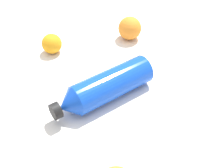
{
  "coord_description": "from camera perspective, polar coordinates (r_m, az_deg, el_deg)",
  "views": [
    {
      "loc": [
        -0.39,
        0.33,
        0.53
      ],
      "look_at": [
        -0.0,
        -0.04,
        0.04
      ],
      "focal_mm": 44.45,
      "sensor_mm": 36.0,
      "label": 1
    }
  ],
  "objects": [
    {
      "name": "ground_plane",
      "position": [
        0.73,
        -2.44,
        -3.81
      ],
      "size": [
        2.4,
        2.4,
        0.0
      ],
      "primitive_type": "plane",
      "color": "silver"
    },
    {
      "name": "water_bottle",
      "position": [
        0.72,
        -1.59,
        -0.76
      ],
      "size": [
        0.12,
        0.29,
        0.08
      ],
      "rotation": [
        0.0,
        0.0,
        1.43
      ],
      "color": "blue",
      "rests_on": "ground_plane"
    },
    {
      "name": "orange_0",
      "position": [
        0.96,
        3.68,
        11.37
      ],
      "size": [
        0.08,
        0.08,
        0.08
      ],
      "primitive_type": "sphere",
      "color": "orange",
      "rests_on": "ground_plane"
    },
    {
      "name": "orange_2",
      "position": [
        0.91,
        -12.28,
        8.1
      ],
      "size": [
        0.06,
        0.06,
        0.06
      ],
      "primitive_type": "sphere",
      "color": "orange",
      "rests_on": "ground_plane"
    }
  ]
}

